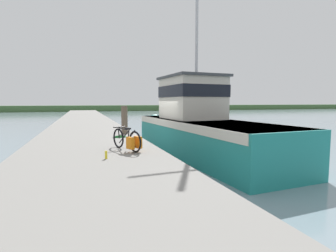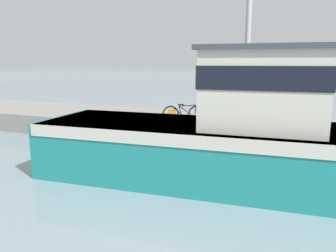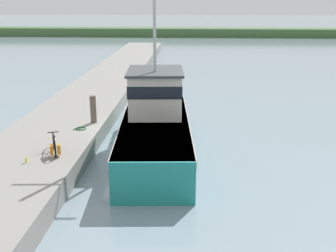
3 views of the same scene
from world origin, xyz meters
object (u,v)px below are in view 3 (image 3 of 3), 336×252
Objects in this scene: fishing_boat_main at (155,123)px; bicycle_touring at (55,146)px; water_bottle_by_bike at (26,160)px; mooring_post at (93,109)px.

fishing_boat_main is 7.26× the size of bicycle_touring.
bicycle_touring is 1.31m from water_bottle_by_bike.
fishing_boat_main is at bearing -24.47° from mooring_post.
mooring_post is at bearing 151.58° from fishing_boat_main.
water_bottle_by_bike is at bearing -143.04° from fishing_boat_main.
bicycle_touring reaches higher than water_bottle_by_bike.
mooring_post is 6.25× the size of water_bottle_by_bike.
water_bottle_by_bike is (-1.37, -5.50, -0.58)m from mooring_post.
water_bottle_by_bike is (-0.81, -1.01, -0.23)m from bicycle_touring.
mooring_post reaches higher than bicycle_touring.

